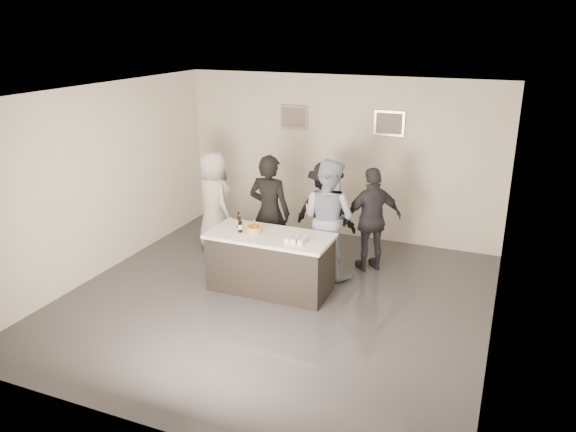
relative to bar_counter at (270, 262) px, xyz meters
The scene contains 19 objects.
floor 0.57m from the bar_counter, 55.01° to the right, with size 6.00×6.00×0.00m, color #3D3D42.
ceiling 2.57m from the bar_counter, 55.01° to the right, with size 6.00×6.00×0.00m, color white.
wall_back 2.91m from the bar_counter, 85.69° to the left, with size 6.00×0.04×3.00m, color silver.
wall_front 3.46m from the bar_counter, 86.45° to the right, with size 6.00×0.04×3.00m, color silver.
wall_left 3.00m from the bar_counter, behind, with size 0.04×6.00×3.00m, color silver.
wall_right 3.38m from the bar_counter, ahead, with size 0.04×6.00×3.00m, color silver.
picture_left 3.27m from the bar_counter, 104.56° to the left, with size 0.54×0.04×0.44m, color #B2B2B7.
picture_right 3.38m from the bar_counter, 67.59° to the left, with size 0.54×0.04×0.44m, color #B2B2B7.
bar_counter is the anchor object (origin of this frame).
cake 0.55m from the bar_counter, behind, with size 0.24×0.24×0.08m, color yellow.
beer_bottle_a 0.81m from the bar_counter, behind, with size 0.07×0.07×0.26m, color black.
beer_bottle_b 0.74m from the bar_counter, behind, with size 0.07×0.07×0.26m, color black.
tumbler_cluster 0.68m from the bar_counter, 12.71° to the right, with size 0.30×0.30×0.08m, color orange.
candles 0.62m from the bar_counter, 125.77° to the right, with size 0.24×0.08×0.01m, color pink.
person_main_black 0.98m from the bar_counter, 114.60° to the left, with size 0.70×0.46×1.92m, color black.
person_main_blue 1.19m from the bar_counter, 55.38° to the left, with size 0.93×0.72×1.91m, color #96A6C4.
person_guest_left 2.09m from the bar_counter, 143.35° to the left, with size 0.86×0.56×1.75m, color silver.
person_guest_right 1.85m from the bar_counter, 48.09° to the left, with size 1.01×0.42×1.72m, color #2B2A31.
person_guest_back 1.59m from the bar_counter, 76.57° to the left, with size 1.10×0.63×1.70m, color black.
Camera 1 is at (3.01, -6.78, 3.87)m, focal length 35.00 mm.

